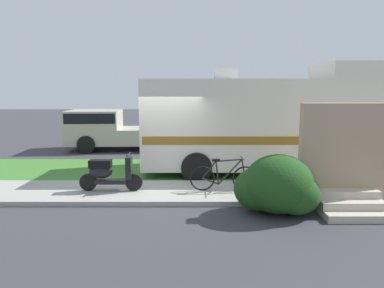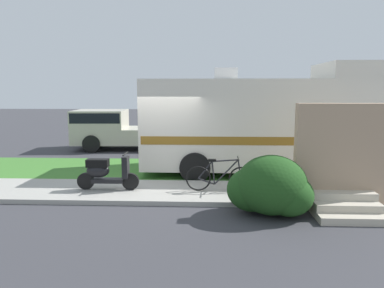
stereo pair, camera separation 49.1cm
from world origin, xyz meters
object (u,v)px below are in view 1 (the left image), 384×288
(pickup_truck_near, at_px, (111,129))
(bottle_green, at_px, (367,190))
(scooter, at_px, (107,173))
(motorhome_rv, at_px, (261,122))
(bicycle, at_px, (222,177))

(pickup_truck_near, relative_size, bottle_green, 17.10)
(pickup_truck_near, bearing_deg, scooter, -78.56)
(motorhome_rv, xyz_separation_m, bottle_green, (2.06, -2.96, -1.42))
(scooter, distance_m, pickup_truck_near, 7.35)
(scooter, relative_size, bicycle, 0.93)
(scooter, bearing_deg, pickup_truck_near, 101.44)
(scooter, relative_size, pickup_truck_near, 0.31)
(scooter, height_order, bicycle, scooter)
(motorhome_rv, bearing_deg, bicycle, -119.87)
(bicycle, distance_m, pickup_truck_near, 8.47)
(bicycle, relative_size, pickup_truck_near, 0.34)
(pickup_truck_near, bearing_deg, motorhome_rv, -38.65)
(scooter, xyz_separation_m, pickup_truck_near, (-1.46, 7.19, 0.37))
(scooter, distance_m, bottle_green, 6.49)
(bicycle, bearing_deg, pickup_truck_near, 121.42)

